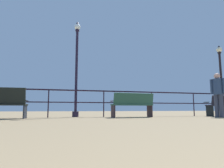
{
  "coord_description": "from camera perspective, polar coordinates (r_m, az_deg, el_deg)",
  "views": [
    {
      "loc": [
        -0.77,
        1.71,
        0.32
      ],
      "look_at": [
        1.28,
        9.06,
        1.28
      ],
      "focal_mm": 31.74,
      "sensor_mm": 36.0,
      "label": 1
    }
  ],
  "objects": [
    {
      "name": "lamppost_right",
      "position": [
        11.61,
        28.91,
        1.56
      ],
      "size": [
        0.27,
        0.27,
        3.63
      ],
      "color": "black",
      "rests_on": "ground_plane"
    },
    {
      "name": "lamppost_center",
      "position": [
        8.39,
        -10.19,
        5.24
      ],
      "size": [
        0.26,
        0.26,
        4.03
      ],
      "color": "black",
      "rests_on": "ground_plane"
    },
    {
      "name": "person_by_bench",
      "position": [
        8.92,
        28.22,
        -1.96
      ],
      "size": [
        0.33,
        0.5,
        1.74
      ],
      "color": "#353B4D",
      "rests_on": "ground_plane"
    },
    {
      "name": "bench_near_left",
      "position": [
        7.36,
        -28.93,
        -4.61
      ],
      "size": [
        1.45,
        0.76,
        1.01
      ],
      "color": "black",
      "rests_on": "ground_plane"
    },
    {
      "name": "bench_near_right",
      "position": [
        7.72,
        6.0,
        -5.59
      ],
      "size": [
        1.66,
        0.67,
        0.92
      ],
      "color": "#27503E",
      "rests_on": "ground_plane"
    },
    {
      "name": "pier_railing",
      "position": [
        7.9,
        -9.99,
        -3.66
      ],
      "size": [
        19.34,
        0.05,
        1.07
      ],
      "color": "black",
      "rests_on": "ground_plane"
    },
    {
      "name": "bench_far_right",
      "position": [
        10.17,
        29.62,
        -5.12
      ],
      "size": [
        1.66,
        0.68,
        0.9
      ],
      "color": "black",
      "rests_on": "ground_plane"
    }
  ]
}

